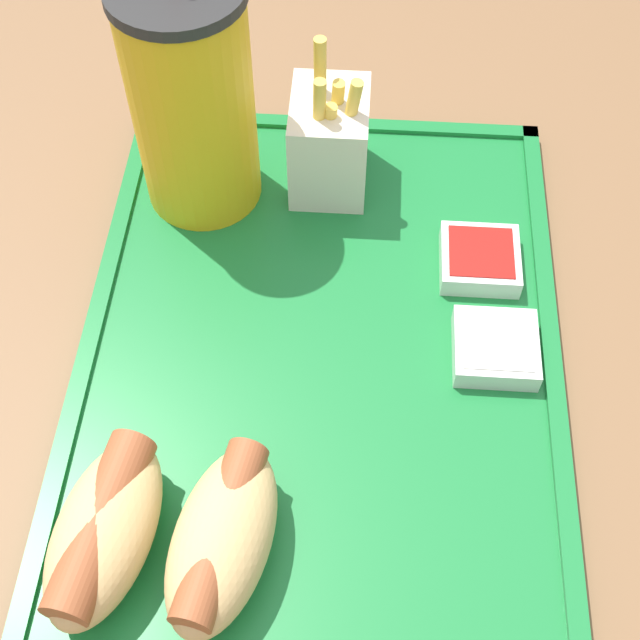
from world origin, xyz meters
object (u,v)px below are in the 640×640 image
Objects in this scene: hot_dog_far at (104,530)px; hot_dog_near at (222,538)px; sauce_cup_mayo at (496,347)px; soda_cup at (192,99)px; sauce_cup_ketchup at (480,259)px; fries_carton at (329,140)px.

hot_dog_far and hot_dog_near have the same top height.
sauce_cup_mayo is at bearing -56.78° from hot_dog_far.
soda_cup is 3.83× the size of sauce_cup_mayo.
hot_dog_far is 2.20× the size of sauce_cup_mayo.
sauce_cup_mayo and sauce_cup_ketchup have the same top height.
hot_dog_far is at bearing 160.36° from fries_carton.
soda_cup reaches higher than fries_carton.
soda_cup is 0.29m from hot_dog_far.
soda_cup is 0.30m from hot_dog_near.
soda_cup is at bearing 57.34° from sauce_cup_mayo.
sauce_cup_ketchup is at bearing -125.12° from fries_carton.
fries_carton is at bearing -80.00° from soda_cup.
fries_carton reaches higher than sauce_cup_ketchup.
hot_dog_near is 0.22m from sauce_cup_mayo.
fries_carton is at bearing -19.64° from hot_dog_far.
fries_carton is (0.02, -0.09, -0.05)m from soda_cup.
hot_dog_far is 1.00× the size of hot_dog_near.
soda_cup is 1.74× the size of hot_dog_far.
sauce_cup_ketchup is (-0.08, -0.11, -0.03)m from fries_carton.
hot_dog_far is 2.20× the size of sauce_cup_ketchup.
sauce_cup_mayo is at bearing -174.11° from sauce_cup_ketchup.
fries_carton reaches higher than sauce_cup_mayo.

